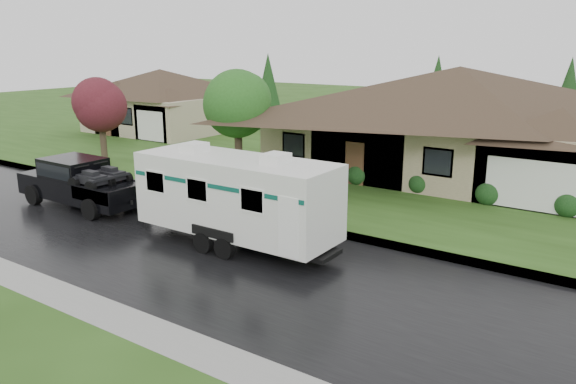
# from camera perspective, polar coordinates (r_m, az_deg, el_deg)

# --- Properties ---
(ground) EXTENTS (140.00, 140.00, 0.00)m
(ground) POSITION_cam_1_polar(r_m,az_deg,el_deg) (19.94, -2.30, -5.32)
(ground) COLOR #2A4A17
(ground) RESTS_ON ground
(road) EXTENTS (140.00, 8.00, 0.01)m
(road) POSITION_cam_1_polar(r_m,az_deg,el_deg) (18.48, -6.02, -7.04)
(road) COLOR black
(road) RESTS_ON ground
(curb) EXTENTS (140.00, 0.50, 0.15)m
(curb) POSITION_cam_1_polar(r_m,az_deg,el_deg) (21.66, 1.25, -3.44)
(curb) COLOR gray
(curb) RESTS_ON ground
(lawn) EXTENTS (140.00, 26.00, 0.15)m
(lawn) POSITION_cam_1_polar(r_m,az_deg,el_deg) (32.73, 13.55, 2.46)
(lawn) COLOR #2A4A17
(lawn) RESTS_ON ground
(house_main) EXTENTS (19.44, 10.80, 6.90)m
(house_main) POSITION_cam_1_polar(r_m,az_deg,el_deg) (30.35, 17.23, 8.00)
(house_main) COLOR gray
(house_main) RESTS_ON lawn
(house_far) EXTENTS (10.80, 8.64, 5.80)m
(house_far) POSITION_cam_1_polar(r_m,az_deg,el_deg) (45.33, -12.72, 9.57)
(house_far) COLOR #BAAC8A
(house_far) RESTS_ON lawn
(tree_left_green) EXTENTS (3.36, 3.36, 5.57)m
(tree_left_green) POSITION_cam_1_polar(r_m,az_deg,el_deg) (28.16, -5.15, 8.96)
(tree_left_green) COLOR #382B1E
(tree_left_green) RESTS_ON lawn
(tree_red) EXTENTS (2.98, 2.98, 4.93)m
(tree_red) POSITION_cam_1_polar(r_m,az_deg,el_deg) (33.90, -18.54, 8.51)
(tree_red) COLOR #382B1E
(tree_red) RESTS_ON lawn
(shrub_row) EXTENTS (13.60, 1.00, 1.00)m
(shrub_row) POSITION_cam_1_polar(r_m,az_deg,el_deg) (26.71, 13.20, 0.99)
(shrub_row) COLOR #143814
(shrub_row) RESTS_ON lawn
(pickup_truck) EXTENTS (6.26, 2.38, 2.09)m
(pickup_truck) POSITION_cam_1_polar(r_m,az_deg,el_deg) (25.90, -20.48, 1.07)
(pickup_truck) COLOR black
(pickup_truck) RESTS_ON ground
(travel_trailer) EXTENTS (7.72, 2.71, 3.46)m
(travel_trailer) POSITION_cam_1_polar(r_m,az_deg,el_deg) (19.35, -5.28, -0.29)
(travel_trailer) COLOR silver
(travel_trailer) RESTS_ON ground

